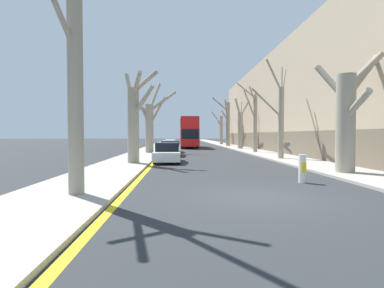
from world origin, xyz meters
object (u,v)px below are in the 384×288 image
(street_tree_right_2, at_px, (254,119))
(double_decker_bus, at_px, (189,131))
(street_tree_left_1, at_px, (134,120))
(street_tree_right_4, at_px, (227,122))
(street_tree_right_1, at_px, (280,115))
(street_tree_right_0, at_px, (347,116))
(traffic_bollard, at_px, (302,169))
(street_tree_left_0, at_px, (74,69))
(parked_car_2, at_px, (172,147))
(street_tree_right_5, at_px, (221,128))
(street_tree_left_2, at_px, (150,122))
(parked_car_1, at_px, (170,149))
(parked_car_0, at_px, (167,153))
(street_tree_right_3, at_px, (240,127))

(street_tree_right_2, bearing_deg, double_decker_bus, 115.48)
(street_tree_left_1, distance_m, street_tree_right_4, 32.08)
(street_tree_right_1, bearing_deg, street_tree_left_1, -161.93)
(street_tree_right_0, relative_size, traffic_bollard, 5.33)
(double_decker_bus, height_order, traffic_bollard, double_decker_bus)
(street_tree_right_1, bearing_deg, street_tree_right_4, 89.69)
(street_tree_left_0, xyz_separation_m, parked_car_2, (2.31, 23.86, -3.30))
(street_tree_right_2, distance_m, street_tree_right_5, 26.74)
(street_tree_right_5, bearing_deg, street_tree_left_1, -105.89)
(double_decker_bus, bearing_deg, street_tree_left_2, -107.23)
(street_tree_left_1, relative_size, double_decker_bus, 0.56)
(street_tree_right_2, distance_m, parked_car_1, 10.14)
(parked_car_1, bearing_deg, street_tree_right_0, -55.79)
(traffic_bollard, bearing_deg, street_tree_left_2, 112.44)
(street_tree_right_1, xyz_separation_m, parked_car_0, (-8.66, -1.90, -2.79))
(street_tree_left_1, xyz_separation_m, street_tree_right_2, (10.88, 12.09, 0.68))
(street_tree_right_4, xyz_separation_m, parked_car_2, (-8.81, -16.58, -3.38))
(street_tree_right_3, height_order, parked_car_0, street_tree_right_3)
(double_decker_bus, bearing_deg, street_tree_right_1, -74.01)
(street_tree_right_0, height_order, street_tree_right_1, street_tree_right_1)
(street_tree_left_0, bearing_deg, street_tree_right_2, 63.57)
(street_tree_right_1, bearing_deg, street_tree_right_5, 89.48)
(street_tree_right_0, xyz_separation_m, traffic_bollard, (-3.22, -2.44, -2.29))
(street_tree_right_4, relative_size, double_decker_bus, 0.75)
(street_tree_left_1, xyz_separation_m, traffic_bollard, (7.87, -7.67, -2.33))
(street_tree_right_4, height_order, double_decker_bus, street_tree_right_4)
(parked_car_0, height_order, parked_car_1, parked_car_0)
(traffic_bollard, bearing_deg, street_tree_right_4, 85.46)
(street_tree_left_1, height_order, traffic_bollard, street_tree_left_1)
(street_tree_left_0, bearing_deg, street_tree_left_2, 89.61)
(street_tree_right_4, height_order, parked_car_1, street_tree_right_4)
(street_tree_left_0, xyz_separation_m, parked_car_1, (2.31, 18.31, -3.28))
(parked_car_1, bearing_deg, parked_car_2, 90.00)
(street_tree_right_1, xyz_separation_m, parked_car_1, (-8.66, 4.53, -2.79))
(parked_car_0, bearing_deg, street_tree_right_5, 76.44)
(street_tree_left_0, distance_m, parked_car_0, 12.54)
(street_tree_right_4, distance_m, parked_car_0, 30.08)
(street_tree_left_2, distance_m, street_tree_right_2, 10.99)
(street_tree_right_4, bearing_deg, double_decker_bus, -146.65)
(street_tree_left_1, relative_size, parked_car_2, 1.38)
(street_tree_right_0, distance_m, street_tree_right_5, 44.07)
(street_tree_left_1, relative_size, street_tree_right_4, 0.74)
(parked_car_2, bearing_deg, street_tree_right_5, 70.42)
(street_tree_left_1, relative_size, street_tree_right_0, 0.99)
(street_tree_right_2, height_order, parked_car_0, street_tree_right_2)
(street_tree_left_0, distance_m, parked_car_1, 18.74)
(street_tree_left_1, xyz_separation_m, street_tree_right_1, (10.73, 3.50, 0.54))
(street_tree_right_0, bearing_deg, street_tree_right_4, 90.34)
(street_tree_right_1, xyz_separation_m, street_tree_right_3, (0.33, 16.89, -0.47))
(traffic_bollard, bearing_deg, street_tree_left_0, -162.15)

